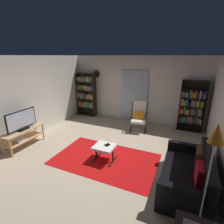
{
  "coord_description": "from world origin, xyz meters",
  "views": [
    {
      "loc": [
        1.91,
        -3.76,
        2.58
      ],
      "look_at": [
        -0.04,
        0.61,
        1.02
      ],
      "focal_mm": 27.76,
      "sensor_mm": 36.0,
      "label": 1
    }
  ],
  "objects_px": {
    "bookshelf_near_tv": "(86,94)",
    "tv_stand": "(23,136)",
    "tv_remote": "(107,144)",
    "lounge_armchair": "(139,115)",
    "television": "(22,121)",
    "leather_sofa": "(189,175)",
    "ottoman": "(104,148)",
    "cell_phone": "(108,145)",
    "floor_lamp_by_sofa": "(214,148)",
    "wall_clock": "(97,74)",
    "bookshelf_near_sofa": "(192,107)"
  },
  "relations": [
    {
      "from": "bookshelf_near_tv",
      "to": "ottoman",
      "type": "height_order",
      "value": "bookshelf_near_tv"
    },
    {
      "from": "lounge_armchair",
      "to": "television",
      "type": "bearing_deg",
      "value": -136.3
    },
    {
      "from": "bookshelf_near_tv",
      "to": "wall_clock",
      "type": "distance_m",
      "value": 0.99
    },
    {
      "from": "wall_clock",
      "to": "bookshelf_near_tv",
      "type": "bearing_deg",
      "value": -160.5
    },
    {
      "from": "tv_remote",
      "to": "floor_lamp_by_sofa",
      "type": "height_order",
      "value": "floor_lamp_by_sofa"
    },
    {
      "from": "tv_stand",
      "to": "wall_clock",
      "type": "distance_m",
      "value": 3.8
    },
    {
      "from": "cell_phone",
      "to": "bookshelf_near_tv",
      "type": "bearing_deg",
      "value": 136.66
    },
    {
      "from": "bookshelf_near_tv",
      "to": "tv_stand",
      "type": "bearing_deg",
      "value": -92.52
    },
    {
      "from": "leather_sofa",
      "to": "floor_lamp_by_sofa",
      "type": "relative_size",
      "value": 0.95
    },
    {
      "from": "bookshelf_near_sofa",
      "to": "cell_phone",
      "type": "distance_m",
      "value": 3.48
    },
    {
      "from": "television",
      "to": "tv_remote",
      "type": "xyz_separation_m",
      "value": [
        2.5,
        0.39,
        -0.4
      ]
    },
    {
      "from": "tv_remote",
      "to": "wall_clock",
      "type": "xyz_separation_m",
      "value": [
        -1.91,
        3.02,
        1.43
      ]
    },
    {
      "from": "ottoman",
      "to": "tv_remote",
      "type": "distance_m",
      "value": 0.11
    },
    {
      "from": "leather_sofa",
      "to": "cell_phone",
      "type": "distance_m",
      "value": 1.94
    },
    {
      "from": "tv_stand",
      "to": "cell_phone",
      "type": "height_order",
      "value": "tv_stand"
    },
    {
      "from": "wall_clock",
      "to": "tv_remote",
      "type": "bearing_deg",
      "value": -57.72
    },
    {
      "from": "cell_phone",
      "to": "floor_lamp_by_sofa",
      "type": "xyz_separation_m",
      "value": [
        2.09,
        -1.26,
        1.06
      ]
    },
    {
      "from": "bookshelf_near_tv",
      "to": "floor_lamp_by_sofa",
      "type": "height_order",
      "value": "bookshelf_near_tv"
    },
    {
      "from": "tv_stand",
      "to": "bookshelf_near_sofa",
      "type": "bearing_deg",
      "value": 36.53
    },
    {
      "from": "cell_phone",
      "to": "wall_clock",
      "type": "bearing_deg",
      "value": 129.5
    },
    {
      "from": "bookshelf_near_sofa",
      "to": "wall_clock",
      "type": "bearing_deg",
      "value": 177.78
    },
    {
      "from": "lounge_armchair",
      "to": "cell_phone",
      "type": "bearing_deg",
      "value": -94.69
    },
    {
      "from": "leather_sofa",
      "to": "ottoman",
      "type": "distance_m",
      "value": 2.01
    },
    {
      "from": "tv_stand",
      "to": "tv_remote",
      "type": "xyz_separation_m",
      "value": [
        2.51,
        0.42,
        0.06
      ]
    },
    {
      "from": "bookshelf_near_tv",
      "to": "cell_phone",
      "type": "xyz_separation_m",
      "value": [
        2.41,
        -2.88,
        -0.58
      ]
    },
    {
      "from": "leather_sofa",
      "to": "tv_remote",
      "type": "xyz_separation_m",
      "value": [
        -1.96,
        0.29,
        0.12
      ]
    },
    {
      "from": "television",
      "to": "cell_phone",
      "type": "bearing_deg",
      "value": 8.45
    },
    {
      "from": "bookshelf_near_tv",
      "to": "cell_phone",
      "type": "distance_m",
      "value": 3.8
    },
    {
      "from": "leather_sofa",
      "to": "television",
      "type": "bearing_deg",
      "value": -178.63
    },
    {
      "from": "leather_sofa",
      "to": "ottoman",
      "type": "height_order",
      "value": "leather_sofa"
    },
    {
      "from": "bookshelf_near_sofa",
      "to": "lounge_armchair",
      "type": "xyz_separation_m",
      "value": [
        -1.7,
        -0.65,
        -0.35
      ]
    },
    {
      "from": "wall_clock",
      "to": "floor_lamp_by_sofa",
      "type": "bearing_deg",
      "value": -46.77
    },
    {
      "from": "tv_stand",
      "to": "ottoman",
      "type": "distance_m",
      "value": 2.5
    },
    {
      "from": "tv_remote",
      "to": "cell_phone",
      "type": "bearing_deg",
      "value": 8.3
    },
    {
      "from": "tv_stand",
      "to": "wall_clock",
      "type": "xyz_separation_m",
      "value": [
        0.6,
        3.44,
        1.5
      ]
    },
    {
      "from": "tv_stand",
      "to": "television",
      "type": "xyz_separation_m",
      "value": [
        0.0,
        0.02,
        0.46
      ]
    },
    {
      "from": "leather_sofa",
      "to": "lounge_armchair",
      "type": "xyz_separation_m",
      "value": [
        -1.74,
        2.51,
        0.24
      ]
    },
    {
      "from": "television",
      "to": "tv_remote",
      "type": "relative_size",
      "value": 6.59
    },
    {
      "from": "bookshelf_near_tv",
      "to": "tv_remote",
      "type": "xyz_separation_m",
      "value": [
        2.36,
        -2.86,
        -0.57
      ]
    },
    {
      "from": "bookshelf_near_tv",
      "to": "tv_remote",
      "type": "bearing_deg",
      "value": -50.47
    },
    {
      "from": "television",
      "to": "floor_lamp_by_sofa",
      "type": "height_order",
      "value": "floor_lamp_by_sofa"
    },
    {
      "from": "tv_stand",
      "to": "bookshelf_near_sofa",
      "type": "xyz_separation_m",
      "value": [
        4.44,
        3.29,
        0.53
      ]
    },
    {
      "from": "television",
      "to": "bookshelf_near_tv",
      "type": "bearing_deg",
      "value": 87.5
    },
    {
      "from": "bookshelf_near_sofa",
      "to": "cell_phone",
      "type": "height_order",
      "value": "bookshelf_near_sofa"
    },
    {
      "from": "wall_clock",
      "to": "lounge_armchair",
      "type": "bearing_deg",
      "value": -20.6
    },
    {
      "from": "television",
      "to": "floor_lamp_by_sofa",
      "type": "bearing_deg",
      "value": -10.78
    },
    {
      "from": "television",
      "to": "cell_phone",
      "type": "relative_size",
      "value": 6.77
    },
    {
      "from": "lounge_armchair",
      "to": "tv_remote",
      "type": "bearing_deg",
      "value": -95.89
    },
    {
      "from": "television",
      "to": "wall_clock",
      "type": "xyz_separation_m",
      "value": [
        0.59,
        3.42,
        1.04
      ]
    },
    {
      "from": "wall_clock",
      "to": "cell_phone",
      "type": "bearing_deg",
      "value": -57.22
    }
  ]
}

